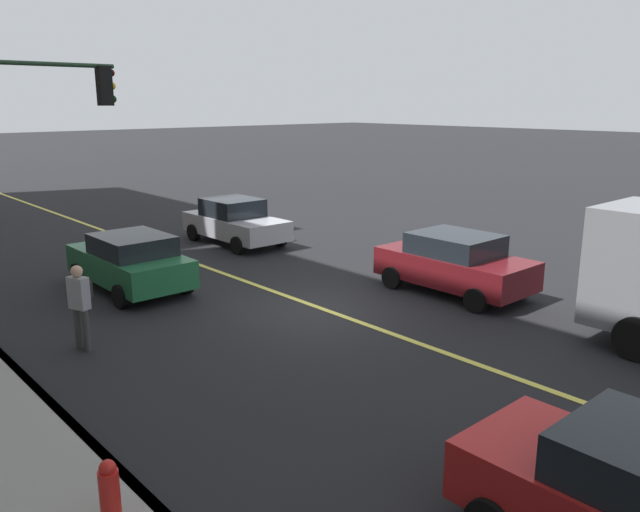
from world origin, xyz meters
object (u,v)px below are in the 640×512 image
Objects in this scene: car_silver at (235,221)px; fire_hydrant at (110,497)px; car_green at (130,261)px; car_maroon at (455,263)px; traffic_light_mast at (9,140)px; pedestrian_with_backpack at (80,300)px.

fire_hydrant is (-12.01, 9.94, -0.33)m from car_silver.
car_green is 0.96× the size of car_silver.
fire_hydrant is at bearing 106.13° from car_maroon.
car_silver is 15.59m from fire_hydrant.
car_green is 10.19m from fire_hydrant.
traffic_light_mast reaches higher than car_maroon.
car_silver is 10.11m from pedestrian_with_backpack.
traffic_light_mast reaches higher than pedestrian_with_backpack.
car_maroon is 8.91m from car_silver.
fire_hydrant is (-9.10, 4.59, -0.33)m from car_green.
pedestrian_with_backpack reaches higher than car_green.
traffic_light_mast is 6.43× the size of fire_hydrant.
car_maroon reaches higher than car_green.
car_maroon is at bearing -174.09° from car_silver.
car_silver is 9.63m from traffic_light_mast.
car_green is 8.65m from car_maroon.
pedestrian_with_backpack reaches higher than car_silver.
traffic_light_mast is (-0.77, 2.90, 3.34)m from car_green.
pedestrian_with_backpack is 0.29× the size of traffic_light_mast.
car_maroon is 2.28× the size of pedestrian_with_backpack.
car_silver is at bearing -39.62° from fire_hydrant.
car_silver is 0.71× the size of traffic_light_mast.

